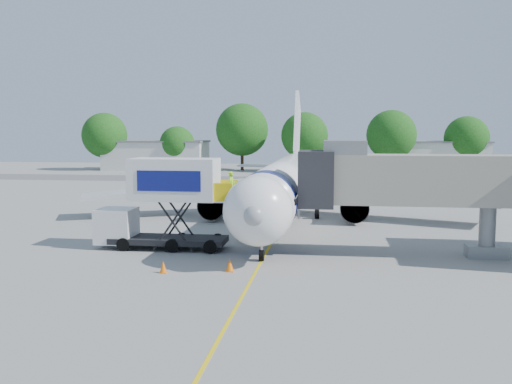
# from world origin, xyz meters

# --- Properties ---
(ground) EXTENTS (160.00, 160.00, 0.00)m
(ground) POSITION_xyz_m (0.00, 0.00, 0.00)
(ground) COLOR gray
(ground) RESTS_ON ground
(guidance_line) EXTENTS (0.15, 70.00, 0.01)m
(guidance_line) POSITION_xyz_m (0.00, 0.00, 0.01)
(guidance_line) COLOR yellow
(guidance_line) RESTS_ON ground
(taxiway_strip) EXTENTS (120.00, 10.00, 0.01)m
(taxiway_strip) POSITION_xyz_m (0.00, 42.00, 0.00)
(taxiway_strip) COLOR #59595B
(taxiway_strip) RESTS_ON ground
(aircraft) EXTENTS (34.17, 37.73, 11.35)m
(aircraft) POSITION_xyz_m (0.00, 4.12, 2.95)
(aircraft) COLOR white
(aircraft) RESTS_ON ground
(jet_bridge) EXTENTS (13.90, 3.20, 6.60)m
(jet_bridge) POSITION_xyz_m (7.99, -7.00, 4.34)
(jet_bridge) COLOR gray
(jet_bridge) RESTS_ON ground
(catering_hiloader) EXTENTS (8.56, 2.44, 5.50)m
(catering_hiloader) POSITION_xyz_m (-6.27, -7.00, 2.76)
(catering_hiloader) COLOR black
(catering_hiloader) RESTS_ON ground
(ground_tug) EXTENTS (3.46, 2.39, 1.26)m
(ground_tug) POSITION_xyz_m (3.94, -19.60, 0.66)
(ground_tug) COLOR silver
(ground_tug) RESTS_ON ground
(safety_cone_a) EXTENTS (0.43, 0.43, 0.68)m
(safety_cone_a) POSITION_xyz_m (-1.32, -12.05, 0.33)
(safety_cone_a) COLOR orange
(safety_cone_a) RESTS_ON ground
(safety_cone_b) EXTENTS (0.38, 0.38, 0.61)m
(safety_cone_b) POSITION_xyz_m (-4.61, -12.79, 0.29)
(safety_cone_b) COLOR orange
(safety_cone_b) RESTS_ON ground
(outbuilding_left) EXTENTS (18.40, 8.40, 5.30)m
(outbuilding_left) POSITION_xyz_m (-28.00, 60.00, 2.66)
(outbuilding_left) COLOR silver
(outbuilding_left) RESTS_ON ground
(outbuilding_right) EXTENTS (16.40, 7.40, 5.30)m
(outbuilding_right) POSITION_xyz_m (22.00, 62.00, 2.66)
(outbuilding_right) COLOR silver
(outbuilding_right) RESTS_ON ground
(tree_a) EXTENTS (8.06, 8.06, 10.27)m
(tree_a) POSITION_xyz_m (-36.90, 58.04, 6.23)
(tree_a) COLOR #382314
(tree_a) RESTS_ON ground
(tree_b) EXTENTS (6.16, 6.16, 7.85)m
(tree_b) POSITION_xyz_m (-23.58, 58.25, 4.76)
(tree_b) COLOR #382314
(tree_b) RESTS_ON ground
(tree_c) EXTENTS (9.34, 9.34, 11.90)m
(tree_c) POSITION_xyz_m (-12.31, 60.80, 7.23)
(tree_c) COLOR #382314
(tree_c) RESTS_ON ground
(tree_d) EXTENTS (8.03, 8.03, 10.24)m
(tree_d) POSITION_xyz_m (-1.06, 58.08, 6.22)
(tree_d) COLOR #382314
(tree_d) RESTS_ON ground
(tree_e) EXTENTS (8.24, 8.24, 10.50)m
(tree_e) POSITION_xyz_m (13.39, 56.88, 6.37)
(tree_e) COLOR #382314
(tree_e) RESTS_ON ground
(tree_f) EXTENTS (7.48, 7.48, 9.54)m
(tree_f) POSITION_xyz_m (26.26, 60.78, 5.79)
(tree_f) COLOR #382314
(tree_f) RESTS_ON ground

